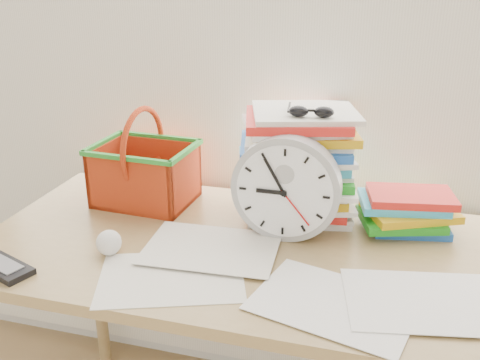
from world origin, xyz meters
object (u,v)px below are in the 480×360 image
(desk, at_px, (249,271))
(book_stack, at_px, (406,212))
(clock, at_px, (286,188))
(basket, at_px, (144,157))
(paper_stack, at_px, (297,165))
(calculator, at_px, (4,268))

(desk, bearing_deg, book_stack, 27.87)
(clock, bearing_deg, basket, 165.23)
(desk, height_order, paper_stack, paper_stack)
(paper_stack, height_order, book_stack, paper_stack)
(book_stack, height_order, basket, basket)
(book_stack, bearing_deg, calculator, -152.37)
(clock, distance_m, book_stack, 0.34)
(paper_stack, xyz_separation_m, book_stack, (0.30, -0.00, -0.10))
(book_stack, height_order, calculator, book_stack)
(desk, xyz_separation_m, clock, (0.08, 0.07, 0.21))
(clock, bearing_deg, book_stack, 23.56)
(desk, relative_size, paper_stack, 4.48)
(clock, xyz_separation_m, calculator, (-0.60, -0.34, -0.13))
(basket, xyz_separation_m, calculator, (-0.15, -0.46, -0.14))
(desk, relative_size, clock, 5.01)
(desk, bearing_deg, paper_stack, 68.34)
(paper_stack, relative_size, calculator, 2.08)
(desk, height_order, basket, basket)
(paper_stack, distance_m, basket, 0.45)
(desk, relative_size, book_stack, 5.63)
(desk, bearing_deg, clock, 41.70)
(calculator, bearing_deg, basket, 92.14)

